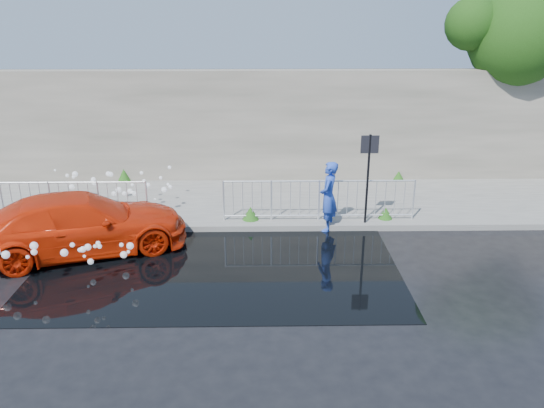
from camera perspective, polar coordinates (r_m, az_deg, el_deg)
The scene contains 13 objects.
ground at distance 11.21m, azimuth -8.88°, elevation -8.79°, with size 90.00×90.00×0.00m, color black.
pavement at distance 15.72m, azimuth -6.56°, elevation 0.22°, with size 30.00×4.00×0.15m, color #62625E.
curb at distance 13.87m, azimuth -7.31°, elevation -2.54°, with size 30.00×0.25×0.16m, color #62625E.
retaining_wall at distance 17.35m, azimuth -6.13°, elevation 8.38°, with size 30.00×0.60×3.50m, color #5E5B4F.
puddle at distance 12.03m, azimuth -5.89°, elevation -6.51°, with size 8.00×5.00×0.01m, color black.
sign_post at distance 13.60m, azimuth 10.35°, elevation 4.17°, with size 0.45×0.06×2.50m.
tree at distance 18.98m, azimuth 25.37°, elevation 16.26°, with size 4.82×3.03×6.20m.
railing_left at distance 14.94m, azimuth -22.71°, elevation 0.37°, with size 5.05×0.05×1.10m.
railing_right at distance 13.95m, azimuth 5.07°, elevation 0.56°, with size 5.05×0.05×1.10m.
weeds at distance 15.30m, azimuth -8.09°, elevation 0.55°, with size 12.17×3.93×0.40m.
water_spray at distance 13.81m, azimuth -18.46°, elevation -0.75°, with size 3.60×5.63×1.05m.
red_car at distance 13.12m, azimuth -19.86°, elevation -2.03°, with size 1.96×4.83×1.40m, color red.
person at distance 13.59m, azimuth 6.10°, elevation 0.80°, with size 0.67×0.44×1.83m, color blue.
Camera 1 is at (1.54, -9.74, 5.34)m, focal length 35.00 mm.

